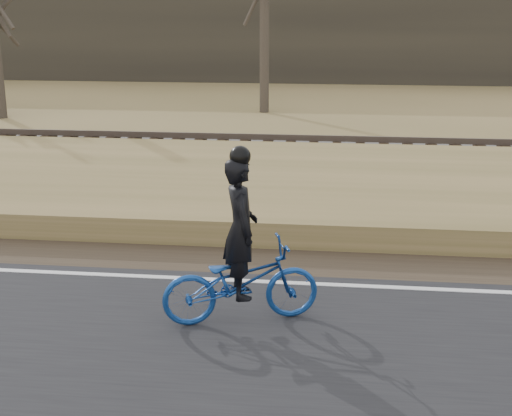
# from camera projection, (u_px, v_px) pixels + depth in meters

# --- Properties ---
(embankment) EXTENTS (120.00, 5.00, 0.44)m
(embankment) POSITION_uv_depth(u_px,v_px,m) (17.00, 192.00, 14.86)
(embankment) COLOR #9C814F
(embankment) RESTS_ON ground
(ballast) EXTENTS (120.00, 3.00, 0.45)m
(ballast) POSITION_uv_depth(u_px,v_px,m) (81.00, 155.00, 18.49)
(ballast) COLOR slate
(ballast) RESTS_ON ground
(railroad) EXTENTS (120.00, 2.40, 0.29)m
(railroad) POSITION_uv_depth(u_px,v_px,m) (80.00, 143.00, 18.40)
(railroad) COLOR black
(railroad) RESTS_ON ballast
(treeline_backdrop) EXTENTS (120.00, 4.00, 6.00)m
(treeline_backdrop) POSITION_uv_depth(u_px,v_px,m) (220.00, 23.00, 38.73)
(treeline_backdrop) COLOR #383328
(treeline_backdrop) RESTS_ON ground
(cyclist) EXTENTS (2.12, 1.29, 2.29)m
(cyclist) POSITION_uv_depth(u_px,v_px,m) (241.00, 268.00, 8.99)
(cyclist) COLOR navy
(cyclist) RESTS_ON road
(bare_tree_center) EXTENTS (0.36, 0.36, 8.01)m
(bare_tree_center) POSITION_uv_depth(u_px,v_px,m) (265.00, 4.00, 26.27)
(bare_tree_center) COLOR #494135
(bare_tree_center) RESTS_ON ground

